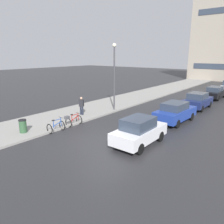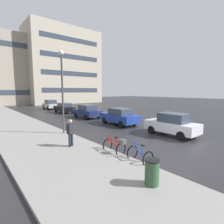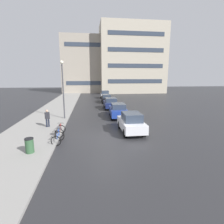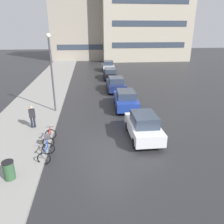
{
  "view_description": "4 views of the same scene",
  "coord_description": "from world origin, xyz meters",
  "px_view_note": "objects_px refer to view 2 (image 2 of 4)",
  "views": [
    {
      "loc": [
        8.6,
        -9.4,
        5.28
      ],
      "look_at": [
        -1.25,
        2.82,
        1.12
      ],
      "focal_mm": 35.0,
      "sensor_mm": 36.0,
      "label": 1
    },
    {
      "loc": [
        -9.56,
        -5.73,
        3.35
      ],
      "look_at": [
        -1.24,
        4.16,
        1.76
      ],
      "focal_mm": 28.0,
      "sensor_mm": 36.0,
      "label": 2
    },
    {
      "loc": [
        -1.31,
        -12.59,
        4.56
      ],
      "look_at": [
        0.64,
        2.15,
        1.59
      ],
      "focal_mm": 28.0,
      "sensor_mm": 36.0,
      "label": 3
    },
    {
      "loc": [
        -1.17,
        -10.96,
        6.5
      ],
      "look_at": [
        0.44,
        3.83,
        0.86
      ],
      "focal_mm": 35.0,
      "sensor_mm": 36.0,
      "label": 4
    }
  ],
  "objects_px": {
    "pedestrian": "(71,132)",
    "car_navy": "(87,111)",
    "car_silver": "(50,104)",
    "streetlamp": "(62,84)",
    "car_black": "(64,108)",
    "bicycle_nearest": "(140,155)",
    "trash_bin": "(152,174)",
    "car_blue": "(119,116)",
    "bicycle_second": "(116,145)",
    "car_white": "(172,124)"
  },
  "relations": [
    {
      "from": "bicycle_nearest",
      "to": "car_silver",
      "type": "relative_size",
      "value": 0.3
    },
    {
      "from": "pedestrian",
      "to": "car_white",
      "type": "bearing_deg",
      "value": -16.39
    },
    {
      "from": "car_navy",
      "to": "bicycle_nearest",
      "type": "bearing_deg",
      "value": -112.19
    },
    {
      "from": "car_black",
      "to": "car_silver",
      "type": "bearing_deg",
      "value": 86.84
    },
    {
      "from": "car_silver",
      "to": "streetlamp",
      "type": "height_order",
      "value": "streetlamp"
    },
    {
      "from": "car_navy",
      "to": "streetlamp",
      "type": "distance_m",
      "value": 8.95
    },
    {
      "from": "bicycle_nearest",
      "to": "car_navy",
      "type": "distance_m",
      "value": 14.28
    },
    {
      "from": "car_silver",
      "to": "streetlamp",
      "type": "distance_m",
      "value": 20.21
    },
    {
      "from": "car_blue",
      "to": "car_navy",
      "type": "distance_m",
      "value": 5.77
    },
    {
      "from": "car_blue",
      "to": "streetlamp",
      "type": "height_order",
      "value": "streetlamp"
    },
    {
      "from": "bicycle_nearest",
      "to": "car_navy",
      "type": "relative_size",
      "value": 0.27
    },
    {
      "from": "bicycle_second",
      "to": "car_white",
      "type": "xyz_separation_m",
      "value": [
        5.78,
        0.21,
        0.35
      ]
    },
    {
      "from": "car_black",
      "to": "streetlamp",
      "type": "bearing_deg",
      "value": -114.97
    },
    {
      "from": "car_black",
      "to": "trash_bin",
      "type": "xyz_separation_m",
      "value": [
        -6.72,
        -21.4,
        -0.24
      ]
    },
    {
      "from": "pedestrian",
      "to": "car_navy",
      "type": "bearing_deg",
      "value": 53.39
    },
    {
      "from": "bicycle_nearest",
      "to": "streetlamp",
      "type": "xyz_separation_m",
      "value": [
        -0.46,
        7.16,
        3.44
      ]
    },
    {
      "from": "bicycle_nearest",
      "to": "pedestrian",
      "type": "height_order",
      "value": "pedestrian"
    },
    {
      "from": "streetlamp",
      "to": "car_black",
      "type": "bearing_deg",
      "value": 65.03
    },
    {
      "from": "car_blue",
      "to": "streetlamp",
      "type": "distance_m",
      "value": 6.7
    },
    {
      "from": "car_navy",
      "to": "car_silver",
      "type": "relative_size",
      "value": 1.09
    },
    {
      "from": "bicycle_nearest",
      "to": "streetlamp",
      "type": "relative_size",
      "value": 0.18
    },
    {
      "from": "bicycle_nearest",
      "to": "car_black",
      "type": "distance_m",
      "value": 20.43
    },
    {
      "from": "car_black",
      "to": "trash_bin",
      "type": "height_order",
      "value": "car_black"
    },
    {
      "from": "streetlamp",
      "to": "car_white",
      "type": "bearing_deg",
      "value": -41.13
    },
    {
      "from": "car_white",
      "to": "car_silver",
      "type": "height_order",
      "value": "car_white"
    },
    {
      "from": "bicycle_second",
      "to": "car_blue",
      "type": "distance_m",
      "value": 8.12
    },
    {
      "from": "car_silver",
      "to": "pedestrian",
      "type": "xyz_separation_m",
      "value": [
        -7.26,
        -22.25,
        0.12
      ]
    },
    {
      "from": "bicycle_nearest",
      "to": "bicycle_second",
      "type": "height_order",
      "value": "bicycle_nearest"
    },
    {
      "from": "bicycle_nearest",
      "to": "car_blue",
      "type": "relative_size",
      "value": 0.26
    },
    {
      "from": "car_white",
      "to": "pedestrian",
      "type": "relative_size",
      "value": 2.25
    },
    {
      "from": "car_black",
      "to": "car_silver",
      "type": "relative_size",
      "value": 1.18
    },
    {
      "from": "car_navy",
      "to": "pedestrian",
      "type": "distance_m",
      "value": 11.59
    },
    {
      "from": "car_black",
      "to": "car_navy",
      "type": "bearing_deg",
      "value": -89.92
    },
    {
      "from": "bicycle_second",
      "to": "car_black",
      "type": "bearing_deg",
      "value": 73.19
    },
    {
      "from": "car_white",
      "to": "pedestrian",
      "type": "xyz_separation_m",
      "value": [
        -7.21,
        2.12,
        0.13
      ]
    },
    {
      "from": "car_silver",
      "to": "trash_bin",
      "type": "height_order",
      "value": "car_silver"
    },
    {
      "from": "bicycle_nearest",
      "to": "trash_bin",
      "type": "xyz_separation_m",
      "value": [
        -1.33,
        -1.69,
        0.13
      ]
    },
    {
      "from": "car_black",
      "to": "car_white",
      "type": "bearing_deg",
      "value": -89.03
    },
    {
      "from": "car_silver",
      "to": "car_navy",
      "type": "bearing_deg",
      "value": -91.54
    },
    {
      "from": "bicycle_second",
      "to": "car_silver",
      "type": "bearing_deg",
      "value": 76.66
    },
    {
      "from": "bicycle_nearest",
      "to": "trash_bin",
      "type": "distance_m",
      "value": 2.16
    },
    {
      "from": "pedestrian",
      "to": "trash_bin",
      "type": "height_order",
      "value": "pedestrian"
    },
    {
      "from": "streetlamp",
      "to": "trash_bin",
      "type": "distance_m",
      "value": 9.49
    },
    {
      "from": "car_blue",
      "to": "car_navy",
      "type": "xyz_separation_m",
      "value": [
        -0.13,
        5.77,
        -0.02
      ]
    },
    {
      "from": "car_white",
      "to": "trash_bin",
      "type": "relative_size",
      "value": 3.73
    },
    {
      "from": "car_blue",
      "to": "trash_bin",
      "type": "height_order",
      "value": "car_blue"
    },
    {
      "from": "car_white",
      "to": "car_silver",
      "type": "xyz_separation_m",
      "value": [
        0.05,
        24.37,
        0.01
      ]
    },
    {
      "from": "bicycle_second",
      "to": "trash_bin",
      "type": "relative_size",
      "value": 1.34
    },
    {
      "from": "car_blue",
      "to": "streetlamp",
      "type": "xyz_separation_m",
      "value": [
        -5.98,
        -0.29,
        3.01
      ]
    },
    {
      "from": "bicycle_nearest",
      "to": "car_blue",
      "type": "distance_m",
      "value": 9.27
    }
  ]
}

